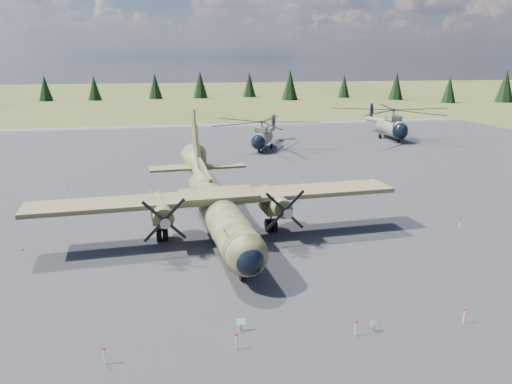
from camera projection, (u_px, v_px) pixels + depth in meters
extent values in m
plane|color=brown|center=(260.00, 243.00, 37.25)|extent=(500.00, 500.00, 0.00)
cube|color=#5C5C61|center=(238.00, 206.00, 46.71)|extent=(120.00, 120.00, 0.04)
cylinder|color=#333A1F|center=(220.00, 213.00, 37.34)|extent=(3.59, 17.26, 2.67)
sphere|color=#333A1F|center=(247.00, 255.00, 29.33)|extent=(2.75, 2.75, 2.61)
sphere|color=black|center=(249.00, 259.00, 28.85)|extent=(2.02, 2.02, 1.92)
cube|color=black|center=(241.00, 235.00, 30.56)|extent=(1.98, 1.62, 0.52)
cone|color=#333A1F|center=(198.00, 168.00, 47.58)|extent=(2.96, 6.68, 4.01)
cube|color=#96989B|center=(218.00, 223.00, 38.51)|extent=(2.12, 5.80, 0.48)
cube|color=#353C1F|center=(218.00, 197.00, 37.50)|extent=(27.75, 4.73, 0.33)
cube|color=#333A1F|center=(218.00, 194.00, 37.44)|extent=(5.89, 3.73, 0.33)
cylinder|color=#333A1F|center=(161.00, 209.00, 36.33)|extent=(1.70, 5.02, 1.43)
cube|color=#333A1F|center=(161.00, 214.00, 37.20)|extent=(1.60, 3.31, 0.76)
cone|color=gray|center=(165.00, 222.00, 33.43)|extent=(0.77, 0.90, 0.72)
cylinder|color=black|center=(162.00, 234.00, 37.62)|extent=(0.89, 1.09, 1.05)
cylinder|color=#333A1F|center=(274.00, 201.00, 38.40)|extent=(1.70, 5.02, 1.43)
cube|color=#333A1F|center=(271.00, 206.00, 39.28)|extent=(1.60, 3.31, 0.76)
cone|color=gray|center=(286.00, 212.00, 35.51)|extent=(0.77, 0.90, 0.72)
cylinder|color=black|center=(271.00, 225.00, 39.70)|extent=(0.89, 1.09, 1.05)
cube|color=#333A1F|center=(204.00, 171.00, 44.05)|extent=(0.66, 7.20, 1.60)
cube|color=#353C1F|center=(197.00, 167.00, 48.01)|extent=(9.24, 2.59, 0.21)
cylinder|color=gray|center=(242.00, 263.00, 30.65)|extent=(0.14, 0.14, 0.86)
cylinder|color=black|center=(242.00, 273.00, 30.83)|extent=(0.38, 0.91, 0.89)
cylinder|color=slate|center=(262.00, 139.00, 74.84)|extent=(4.55, 6.89, 2.26)
sphere|color=black|center=(258.00, 142.00, 71.76)|extent=(2.71, 2.71, 2.08)
sphere|color=slate|center=(266.00, 135.00, 77.93)|extent=(2.71, 2.71, 2.08)
cube|color=slate|center=(262.00, 129.00, 74.12)|extent=(2.52, 3.26, 0.68)
cylinder|color=gray|center=(262.00, 125.00, 73.94)|extent=(0.42, 0.42, 0.91)
cylinder|color=slate|center=(269.00, 130.00, 81.07)|extent=(3.62, 7.45, 1.30)
cube|color=slate|center=(273.00, 121.00, 84.00)|extent=(0.66, 1.25, 2.17)
cylinder|color=black|center=(274.00, 121.00, 83.94)|extent=(0.94, 2.20, 2.35)
cylinder|color=black|center=(259.00, 150.00, 72.61)|extent=(0.47, 0.67, 0.62)
cylinder|color=black|center=(256.00, 146.00, 76.43)|extent=(0.52, 0.77, 0.72)
cylinder|color=gray|center=(256.00, 143.00, 76.31)|extent=(0.17, 0.17, 1.31)
cylinder|color=black|center=(271.00, 146.00, 76.00)|extent=(0.52, 0.77, 0.72)
cylinder|color=gray|center=(271.00, 143.00, 75.87)|extent=(0.17, 0.17, 1.31)
cylinder|color=slate|center=(392.00, 128.00, 83.89)|extent=(3.45, 8.04, 2.71)
sphere|color=black|center=(400.00, 131.00, 80.15)|extent=(2.72, 2.72, 2.50)
sphere|color=slate|center=(383.00, 125.00, 87.64)|extent=(2.72, 2.72, 2.50)
cube|color=slate|center=(393.00, 118.00, 83.02)|extent=(2.17, 3.63, 0.81)
cylinder|color=gray|center=(394.00, 113.00, 82.81)|extent=(0.43, 0.43, 1.09)
cylinder|color=slate|center=(376.00, 120.00, 91.45)|extent=(1.80, 9.31, 1.55)
cube|color=slate|center=(369.00, 110.00, 95.01)|extent=(0.38, 1.54, 2.60)
cylinder|color=black|center=(371.00, 110.00, 95.05)|extent=(0.34, 2.81, 2.82)
cylinder|color=black|center=(398.00, 140.00, 81.17)|extent=(0.37, 0.76, 0.74)
cylinder|color=black|center=(380.00, 136.00, 85.41)|extent=(0.41, 0.90, 0.87)
cylinder|color=gray|center=(380.00, 133.00, 85.26)|extent=(0.17, 0.17, 1.57)
cylinder|color=black|center=(396.00, 136.00, 85.70)|extent=(0.41, 0.90, 0.87)
cylinder|color=gray|center=(397.00, 133.00, 85.55)|extent=(0.17, 0.17, 1.57)
cube|color=gray|center=(241.00, 326.00, 25.28)|extent=(0.08, 0.08, 0.54)
cube|color=silver|center=(241.00, 321.00, 25.17)|extent=(0.45, 0.21, 0.31)
cube|color=gray|center=(373.00, 327.00, 25.23)|extent=(0.08, 0.08, 0.48)
cube|color=silver|center=(374.00, 323.00, 25.13)|extent=(0.41, 0.24, 0.27)
cylinder|color=silver|center=(105.00, 356.00, 22.45)|extent=(0.07, 0.07, 0.80)
cylinder|color=red|center=(104.00, 349.00, 22.35)|extent=(0.12, 0.12, 0.10)
cylinder|color=silver|center=(236.00, 342.00, 23.60)|extent=(0.07, 0.07, 0.80)
cylinder|color=red|center=(236.00, 334.00, 23.50)|extent=(0.12, 0.12, 0.10)
cylinder|color=silver|center=(355.00, 329.00, 24.75)|extent=(0.07, 0.07, 0.80)
cylinder|color=red|center=(356.00, 321.00, 24.64)|extent=(0.12, 0.12, 0.10)
cylinder|color=silver|center=(464.00, 317.00, 25.90)|extent=(0.07, 0.07, 0.80)
cylinder|color=red|center=(465.00, 310.00, 25.79)|extent=(0.12, 0.12, 0.10)
cylinder|color=silver|center=(68.00, 194.00, 49.23)|extent=(0.07, 0.07, 0.80)
cylinder|color=red|center=(68.00, 190.00, 49.12)|extent=(0.12, 0.12, 0.10)
cylinder|color=silver|center=(151.00, 190.00, 50.75)|extent=(0.07, 0.07, 0.80)
cylinder|color=red|center=(151.00, 186.00, 50.65)|extent=(0.12, 0.12, 0.10)
cylinder|color=silver|center=(229.00, 186.00, 52.28)|extent=(0.07, 0.07, 0.80)
cylinder|color=red|center=(229.00, 182.00, 52.18)|extent=(0.12, 0.12, 0.10)
cylinder|color=silver|center=(302.00, 182.00, 53.81)|extent=(0.07, 0.07, 0.80)
cylinder|color=red|center=(302.00, 179.00, 53.71)|extent=(0.12, 0.12, 0.10)
cylinder|color=silver|center=(371.00, 179.00, 55.34)|extent=(0.07, 0.07, 0.80)
cylinder|color=red|center=(372.00, 175.00, 55.24)|extent=(0.12, 0.12, 0.10)
cylinder|color=silver|center=(24.00, 255.00, 33.99)|extent=(0.07, 0.07, 0.80)
cylinder|color=red|center=(23.00, 250.00, 33.88)|extent=(0.12, 0.12, 0.10)
cylinder|color=silver|center=(460.00, 224.00, 40.30)|extent=(0.07, 0.07, 0.80)
cylinder|color=red|center=(460.00, 219.00, 40.19)|extent=(0.12, 0.12, 0.10)
cone|color=black|center=(505.00, 86.00, 155.18)|extent=(5.56, 5.56, 9.93)
cone|color=black|center=(449.00, 89.00, 153.31)|extent=(4.49, 4.49, 8.02)
cone|color=black|center=(396.00, 86.00, 164.57)|extent=(4.99, 4.99, 8.91)
cone|color=black|center=(344.00, 86.00, 173.28)|extent=(4.36, 4.36, 7.78)
cone|color=black|center=(290.00, 85.00, 163.39)|extent=(5.50, 5.50, 9.82)
cone|color=black|center=(249.00, 85.00, 176.26)|extent=(4.73, 4.73, 8.45)
cone|color=black|center=(200.00, 84.00, 171.76)|extent=(5.11, 5.11, 9.13)
cone|color=black|center=(155.00, 86.00, 168.15)|extent=(4.71, 4.71, 8.42)
cone|color=black|center=(94.00, 88.00, 162.03)|extent=(4.40, 4.40, 7.86)
cone|color=black|center=(45.00, 88.00, 159.47)|extent=(4.50, 4.50, 8.03)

